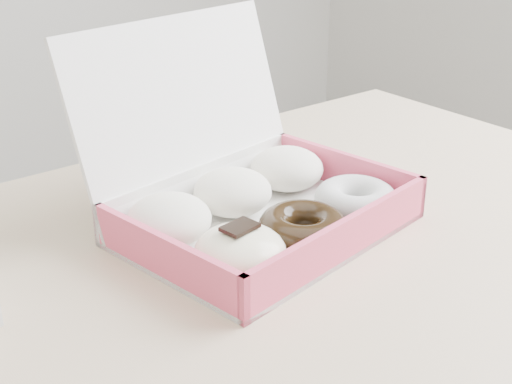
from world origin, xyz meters
TOP-DOWN VIEW (x-y plane):
  - table at (0.00, 0.00)m, footprint 1.20×0.80m
  - donut_box at (0.04, 0.08)m, footprint 0.37×0.35m

SIDE VIEW (x-z plane):
  - table at x=0.00m, z-range 0.30..1.05m
  - donut_box at x=0.04m, z-range 0.67..0.90m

